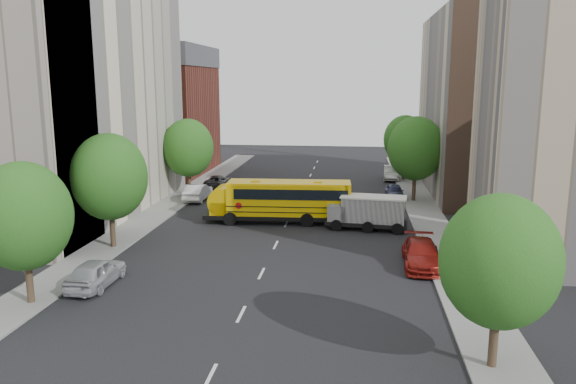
% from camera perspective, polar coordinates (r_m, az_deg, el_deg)
% --- Properties ---
extents(ground, '(120.00, 120.00, 0.00)m').
position_cam_1_polar(ground, '(41.36, -0.86, -4.62)').
color(ground, black).
rests_on(ground, ground).
extents(sidewalk_left, '(3.00, 80.00, 0.12)m').
position_cam_1_polar(sidewalk_left, '(48.84, -13.55, -2.40)').
color(sidewalk_left, slate).
rests_on(sidewalk_left, ground).
extents(sidewalk_right, '(3.00, 80.00, 0.12)m').
position_cam_1_polar(sidewalk_right, '(46.23, 14.30, -3.20)').
color(sidewalk_right, slate).
rests_on(sidewalk_right, ground).
extents(lane_markings, '(0.15, 64.00, 0.01)m').
position_cam_1_polar(lane_markings, '(50.99, 0.66, -1.58)').
color(lane_markings, silver).
rests_on(lane_markings, ground).
extents(building_left_cream, '(10.00, 26.00, 20.00)m').
position_cam_1_polar(building_left_cream, '(51.13, -20.60, 9.06)').
color(building_left_cream, beige).
rests_on(building_left_cream, ground).
extents(building_left_redbrick, '(10.00, 15.00, 13.00)m').
position_cam_1_polar(building_left_redbrick, '(71.54, -12.29, 7.10)').
color(building_left_redbrick, maroon).
rests_on(building_left_redbrick, ground).
extents(building_left_near, '(10.00, 7.00, 17.00)m').
position_cam_1_polar(building_left_near, '(42.14, -27.02, 6.21)').
color(building_left_near, '#C4B098').
rests_on(building_left_near, ground).
extents(building_right_near, '(10.00, 7.00, 17.00)m').
position_cam_1_polar(building_right_near, '(37.24, 26.80, 5.74)').
color(building_right_near, tan).
rests_on(building_right_near, ground).
extents(building_right_far, '(10.00, 22.00, 18.00)m').
position_cam_1_polar(building_right_far, '(60.80, 19.08, 8.44)').
color(building_right_far, '#C4B098').
rests_on(building_right_far, ground).
extents(building_right_sidewall, '(10.10, 0.30, 18.00)m').
position_cam_1_polar(building_right_sidewall, '(50.10, 21.68, 7.81)').
color(building_right_sidewall, brown).
rests_on(building_right_sidewall, ground).
extents(street_tree_0, '(4.80, 4.80, 7.41)m').
position_cam_1_polar(street_tree_0, '(30.98, -25.29, -2.24)').
color(street_tree_0, '#38281C').
rests_on(street_tree_0, ground).
extents(street_tree_1, '(5.12, 5.12, 7.90)m').
position_cam_1_polar(street_tree_1, '(39.56, -17.70, 1.47)').
color(street_tree_1, '#38281C').
rests_on(street_tree_1, ground).
extents(street_tree_2, '(4.99, 4.99, 7.71)m').
position_cam_1_polar(street_tree_2, '(56.27, -10.12, 4.43)').
color(street_tree_2, '#38281C').
rests_on(street_tree_2, ground).
extents(street_tree_3, '(4.61, 4.61, 7.11)m').
position_cam_1_polar(street_tree_3, '(23.17, 20.69, -6.63)').
color(street_tree_3, '#38281C').
rests_on(street_tree_3, ground).
extents(street_tree_4, '(5.25, 5.25, 8.10)m').
position_cam_1_polar(street_tree_4, '(54.08, 12.84, 4.33)').
color(street_tree_4, '#38281C').
rests_on(street_tree_4, ground).
extents(street_tree_5, '(4.86, 4.86, 7.51)m').
position_cam_1_polar(street_tree_5, '(66.00, 11.79, 5.23)').
color(street_tree_5, '#38281C').
rests_on(street_tree_5, ground).
extents(school_bus, '(12.40, 3.54, 3.46)m').
position_cam_1_polar(school_bus, '(45.23, -0.92, -0.73)').
color(school_bus, black).
rests_on(school_bus, ground).
extents(safari_truck, '(6.39, 2.94, 2.64)m').
position_cam_1_polar(safari_truck, '(43.63, 8.08, -2.00)').
color(safari_truck, black).
rests_on(safari_truck, ground).
extents(parked_car_0, '(1.96, 4.73, 1.60)m').
position_cam_1_polar(parked_car_0, '(33.30, -18.93, -7.75)').
color(parked_car_0, '#ADADB4').
rests_on(parked_car_0, ground).
extents(parked_car_1, '(1.72, 4.84, 1.59)m').
position_cam_1_polar(parked_car_1, '(54.64, -9.16, -0.01)').
color(parked_car_1, silver).
rests_on(parked_car_1, ground).
extents(parked_car_2, '(2.20, 4.73, 1.31)m').
position_cam_1_polar(parked_car_2, '(61.10, -7.15, 1.09)').
color(parked_car_2, black).
rests_on(parked_car_2, ground).
extents(parked_car_3, '(2.36, 5.53, 1.59)m').
position_cam_1_polar(parked_car_3, '(35.76, 13.41, -6.15)').
color(parked_car_3, maroon).
rests_on(parked_car_3, ground).
extents(parked_car_4, '(1.84, 4.08, 1.36)m').
position_cam_1_polar(parked_car_4, '(55.85, 10.78, 0.05)').
color(parked_car_4, '#36385F').
rests_on(parked_car_4, ground).
extents(parked_car_5, '(1.91, 4.92, 1.60)m').
position_cam_1_polar(parked_car_5, '(66.50, 10.45, 1.93)').
color(parked_car_5, '#A4A59F').
rests_on(parked_car_5, ground).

